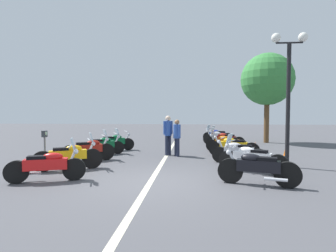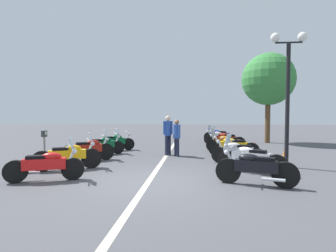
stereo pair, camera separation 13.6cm
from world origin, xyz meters
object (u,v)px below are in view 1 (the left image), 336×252
at_px(motorcycle_right_row_7, 217,135).
at_px(bystander_0, 177,135).
at_px(motorcycle_right_row_1, 251,158).
at_px(traffic_cone_1, 285,158).
at_px(motorcycle_right_row_5, 225,139).
at_px(motorcycle_left_row_1, 69,156).
at_px(motorcycle_left_row_3, 102,145).
at_px(motorcycle_right_row_4, 226,143).
at_px(motorcycle_right_row_6, 219,137).
at_px(motorcycle_right_row_3, 233,146).
at_px(roadside_tree_0, 267,80).
at_px(traffic_cone_0, 255,149).
at_px(motorcycle_right_row_2, 238,152).
at_px(motorcycle_left_row_4, 113,142).
at_px(parking_meter, 45,142).
at_px(motorcycle_left_row_2, 89,149).
at_px(motorcycle_left_row_0, 47,165).
at_px(bystander_1, 168,132).
at_px(motorcycle_right_row_0, 257,168).
at_px(street_lamp_twin_globe, 289,75).

xyz_separation_m(motorcycle_right_row_7, bystander_0, (-5.95, 2.33, 0.49)).
distance_m(motorcycle_right_row_1, traffic_cone_1, 1.89).
relative_size(motorcycle_right_row_1, motorcycle_right_row_5, 1.01).
bearing_deg(motorcycle_right_row_1, motorcycle_left_row_1, 28.33).
bearing_deg(motorcycle_left_row_3, motorcycle_right_row_7, 14.15).
xyz_separation_m(motorcycle_right_row_4, motorcycle_right_row_6, (3.06, 0.06, 0.00)).
xyz_separation_m(motorcycle_left_row_1, motorcycle_right_row_4, (4.64, -5.75, -0.02)).
bearing_deg(motorcycle_right_row_3, roadside_tree_0, -97.32).
xyz_separation_m(motorcycle_right_row_1, motorcycle_right_row_7, (8.99, 0.21, -0.01)).
height_order(motorcycle_left_row_1, traffic_cone_0, motorcycle_left_row_1).
bearing_deg(motorcycle_right_row_2, motorcycle_right_row_1, 113.30).
distance_m(motorcycle_left_row_4, motorcycle_right_row_1, 7.32).
relative_size(motorcycle_left_row_3, motorcycle_right_row_1, 0.93).
height_order(motorcycle_right_row_1, parking_meter, parking_meter).
distance_m(motorcycle_right_row_6, motorcycle_right_row_7, 1.43).
distance_m(motorcycle_left_row_4, motorcycle_right_row_3, 5.89).
bearing_deg(bystander_0, motorcycle_left_row_2, 172.48).
bearing_deg(motorcycle_left_row_4, motorcycle_left_row_0, -117.86).
relative_size(traffic_cone_0, bystander_0, 0.38).
xyz_separation_m(motorcycle_left_row_3, motorcycle_right_row_2, (-1.60, -5.81, -0.01)).
relative_size(motorcycle_right_row_1, motorcycle_right_row_2, 1.03).
xyz_separation_m(motorcycle_right_row_2, roadside_tree_0, (7.55, -3.07, 3.62)).
relative_size(motorcycle_right_row_4, bystander_1, 1.13).
bearing_deg(motorcycle_right_row_7, traffic_cone_0, 126.53).
xyz_separation_m(motorcycle_left_row_0, motorcycle_right_row_2, (3.14, -5.70, -0.02)).
distance_m(motorcycle_right_row_5, parking_meter, 9.09).
distance_m(motorcycle_right_row_3, motorcycle_right_row_5, 3.01).
bearing_deg(motorcycle_right_row_0, motorcycle_left_row_3, -22.95).
height_order(motorcycle_right_row_3, bystander_1, bystander_1).
bearing_deg(parking_meter, traffic_cone_0, 25.46).
distance_m(motorcycle_left_row_3, bystander_0, 3.45).
bearing_deg(motorcycle_left_row_1, motorcycle_right_row_6, 26.02).
xyz_separation_m(traffic_cone_0, bystander_0, (-0.65, 3.52, 0.65)).
xyz_separation_m(motorcycle_left_row_1, motorcycle_right_row_1, (0.14, -5.94, -0.01)).
distance_m(motorcycle_right_row_4, traffic_cone_1, 3.68).
bearing_deg(motorcycle_right_row_5, motorcycle_left_row_4, 38.00).
bearing_deg(motorcycle_left_row_3, motorcycle_right_row_6, 6.51).
bearing_deg(bystander_1, motorcycle_right_row_5, 87.91).
bearing_deg(parking_meter, motorcycle_right_row_2, 12.57).
xyz_separation_m(bystander_0, roadside_tree_0, (6.00, -5.46, 3.12)).
xyz_separation_m(motorcycle_left_row_2, motorcycle_right_row_6, (6.04, -5.65, -0.02)).
xyz_separation_m(motorcycle_left_row_0, motorcycle_right_row_4, (6.14, -5.64, -0.01)).
height_order(motorcycle_right_row_6, motorcycle_right_row_7, motorcycle_right_row_6).
bearing_deg(motorcycle_left_row_3, traffic_cone_0, -26.68).
relative_size(motorcycle_right_row_0, bystander_0, 1.27).
xyz_separation_m(motorcycle_right_row_2, motorcycle_right_row_3, (1.57, -0.04, 0.02)).
relative_size(motorcycle_right_row_1, street_lamp_twin_globe, 0.43).
height_order(motorcycle_left_row_2, motorcycle_left_row_4, motorcycle_left_row_2).
distance_m(motorcycle_right_row_3, motorcycle_right_row_4, 1.43).
xyz_separation_m(motorcycle_left_row_1, parking_meter, (0.30, 1.02, 0.42)).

